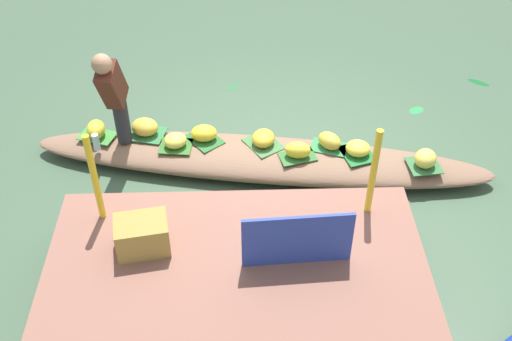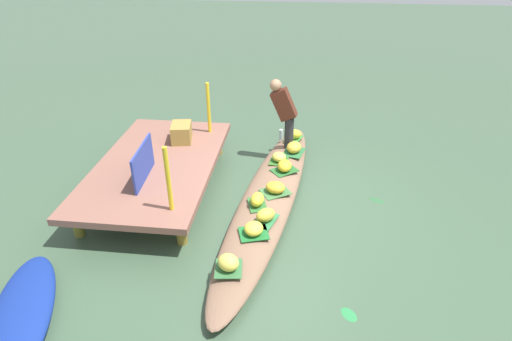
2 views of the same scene
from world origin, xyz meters
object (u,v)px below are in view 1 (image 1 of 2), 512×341
banana_bunch_7 (175,141)px  banana_bunch_6 (298,150)px  banana_bunch_0 (204,133)px  banana_bunch_4 (263,138)px  banana_bunch_3 (96,129)px  produce_crate (142,235)px  market_banner (297,240)px  vendor_person (113,92)px  water_bottle (96,142)px  banana_bunch_5 (329,141)px  banana_bunch_8 (358,148)px  banana_bunch_1 (145,127)px  vendor_boat (260,159)px  banana_bunch_2 (425,158)px

banana_bunch_7 → banana_bunch_6: bearing=170.3°
banana_bunch_0 → banana_bunch_4: 0.65m
banana_bunch_3 → produce_crate: bearing=111.6°
banana_bunch_4 → produce_crate: produce_crate is taller
banana_bunch_3 → market_banner: 2.95m
vendor_person → water_bottle: bearing=10.9°
banana_bunch_3 → banana_bunch_5: bearing=173.6°
banana_bunch_8 → water_bottle: water_bottle is taller
banana_bunch_0 → banana_bunch_7: bearing=19.6°
banana_bunch_6 → vendor_person: (1.89, -0.25, 0.60)m
banana_bunch_7 → produce_crate: produce_crate is taller
banana_bunch_7 → banana_bunch_1: bearing=-33.8°
banana_bunch_0 → banana_bunch_7: 0.32m
water_bottle → banana_bunch_5: bearing=178.8°
banana_bunch_7 → vendor_boat: bearing=174.6°
banana_bunch_4 → water_bottle: (1.80, 0.03, 0.01)m
banana_bunch_4 → market_banner: bearing=96.0°
banana_bunch_5 → market_banner: market_banner is taller
banana_bunch_5 → produce_crate: size_ratio=0.63×
banana_bunch_2 → produce_crate: produce_crate is taller
banana_bunch_0 → produce_crate: size_ratio=0.65×
banana_bunch_1 → produce_crate: bearing=96.4°
banana_bunch_1 → market_banner: market_banner is taller
vendor_person → water_bottle: vendor_person is taller
banana_bunch_0 → banana_bunch_6: banana_bunch_6 is taller
banana_bunch_3 → banana_bunch_4: (-1.84, 0.21, -0.01)m
vendor_boat → banana_bunch_6: size_ratio=18.49×
banana_bunch_6 → produce_crate: (1.45, 1.46, 0.28)m
banana_bunch_0 → banana_bunch_2: (-2.31, 0.52, 0.01)m
vendor_person → produce_crate: 1.80m
banana_bunch_7 → water_bottle: water_bottle is taller
vendor_boat → banana_bunch_5: 0.78m
banana_bunch_3 → vendor_person: vendor_person is taller
banana_bunch_2 → banana_bunch_7: 2.65m
banana_bunch_4 → banana_bunch_1: bearing=-9.9°
banana_bunch_6 → vendor_person: 2.00m
banana_bunch_3 → banana_bunch_5: (-2.55, 0.29, -0.00)m
banana_bunch_8 → market_banner: 1.91m
banana_bunch_1 → banana_bunch_7: banana_bunch_1 is taller
banana_bunch_4 → banana_bunch_6: (-0.36, 0.23, 0.01)m
banana_bunch_2 → banana_bunch_3: 3.56m
vendor_boat → water_bottle: size_ratio=26.23×
banana_bunch_8 → water_bottle: bearing=-3.6°
banana_bunch_2 → water_bottle: bearing=-6.4°
vendor_boat → banana_bunch_3: size_ratio=18.03×
banana_bunch_3 → banana_bunch_5: 2.57m
banana_bunch_3 → banana_bunch_7: (-0.89, 0.21, -0.01)m
produce_crate → market_banner: bearing=171.1°
banana_bunch_1 → market_banner: size_ratio=0.33×
banana_bunch_2 → produce_crate: size_ratio=0.57×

